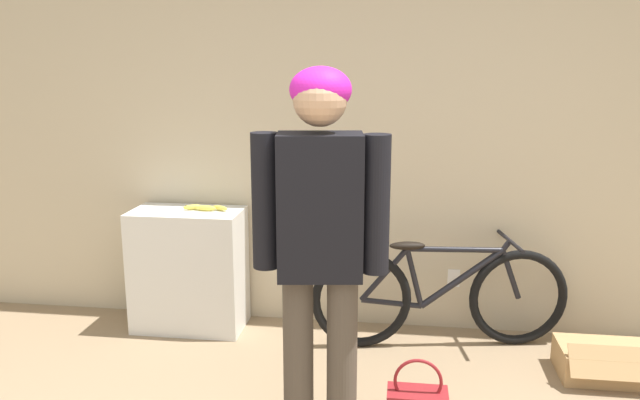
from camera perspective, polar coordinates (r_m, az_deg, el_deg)
name	(u,v)px	position (r m, az deg, el deg)	size (l,w,h in m)	color
wall_back	(373,133)	(4.06, 4.90, 6.13)	(8.00, 0.07, 2.60)	beige
side_shelf	(189,269)	(4.25, -11.88, -6.23)	(0.72, 0.39, 0.80)	white
person	(320,228)	(2.68, 0.00, -2.59)	(0.59, 0.27, 1.73)	#4C4238
bicycle	(440,296)	(3.98, 10.92, -8.58)	(1.59, 0.46, 0.69)	black
banana	(205,208)	(4.11, -10.44, -0.70)	(0.31, 0.09, 0.04)	#EAD64C
cardboard_box	(607,362)	(3.99, 24.79, -13.28)	(0.54, 0.41, 0.24)	tan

